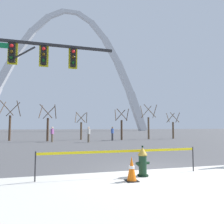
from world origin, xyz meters
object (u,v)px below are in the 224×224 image
object	(u,v)px
traffic_signal_gantry	(20,70)
pedestrian_standing_center	(52,134)
pedestrian_walking_left	(112,133)
monument_arch	(70,75)
traffic_cone_by_hydrant	(132,169)
pedestrian_walking_right	(89,134)
fire_hydrant	(143,162)

from	to	relation	value
traffic_signal_gantry	pedestrian_standing_center	bearing A→B (deg)	84.68
pedestrian_walking_left	pedestrian_standing_center	distance (m)	6.71
traffic_signal_gantry	monument_arch	size ratio (longest dim) A/B	0.11
monument_arch	pedestrian_standing_center	xyz separation A→B (m)	(-3.98, -51.91, -19.59)
pedestrian_standing_center	traffic_cone_by_hydrant	bearing A→B (deg)	-80.21
traffic_cone_by_hydrant	pedestrian_walking_right	world-z (taller)	pedestrian_walking_right
fire_hydrant	pedestrian_standing_center	world-z (taller)	pedestrian_standing_center
fire_hydrant	pedestrian_standing_center	distance (m)	16.26
pedestrian_walking_left	pedestrian_standing_center	bearing A→B (deg)	-175.82
pedestrian_walking_left	pedestrian_standing_center	size ratio (longest dim) A/B	1.00
traffic_cone_by_hydrant	pedestrian_standing_center	size ratio (longest dim) A/B	0.46
traffic_signal_gantry	pedestrian_walking_left	world-z (taller)	traffic_signal_gantry
pedestrian_standing_center	pedestrian_walking_right	bearing A→B (deg)	-21.66
traffic_cone_by_hydrant	traffic_signal_gantry	xyz separation A→B (m)	(-3.95, 4.27, 3.91)
fire_hydrant	pedestrian_walking_left	xyz separation A→B (m)	(3.31, 16.39, 0.35)
traffic_cone_by_hydrant	traffic_signal_gantry	size ratio (longest dim) A/B	0.11
pedestrian_walking_right	pedestrian_standing_center	bearing A→B (deg)	158.34
traffic_cone_by_hydrant	pedestrian_walking_right	xyz separation A→B (m)	(0.81, 14.94, 0.46)
traffic_cone_by_hydrant	monument_arch	world-z (taller)	monument_arch
traffic_signal_gantry	monument_arch	world-z (taller)	monument_arch
traffic_signal_gantry	fire_hydrant	bearing A→B (deg)	-39.97
fire_hydrant	monument_arch	xyz separation A→B (m)	(0.59, 67.81, 19.94)
fire_hydrant	pedestrian_standing_center	size ratio (longest dim) A/B	0.62
pedestrian_standing_center	monument_arch	bearing A→B (deg)	85.62
traffic_cone_by_hydrant	traffic_signal_gantry	distance (m)	7.01
monument_arch	pedestrian_walking_left	xyz separation A→B (m)	(2.72, -51.43, -19.59)
pedestrian_walking_left	traffic_cone_by_hydrant	bearing A→B (deg)	-102.91
pedestrian_walking_left	monument_arch	bearing A→B (deg)	93.02
fire_hydrant	pedestrian_walking_right	bearing A→B (deg)	88.99
traffic_signal_gantry	traffic_cone_by_hydrant	bearing A→B (deg)	-47.18
traffic_cone_by_hydrant	pedestrian_standing_center	bearing A→B (deg)	99.79
fire_hydrant	traffic_cone_by_hydrant	distance (m)	0.75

